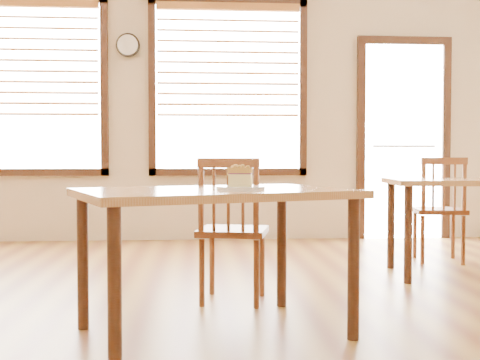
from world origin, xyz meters
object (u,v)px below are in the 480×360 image
object	(u,v)px
wall_clock	(128,45)
cafe_chair_main	(232,229)
cafe_table_main	(214,206)
cafe_chair_second	(440,209)
plate	(240,188)
cake_slice	(240,176)
cafe_table_second	(464,193)

from	to	relation	value
wall_clock	cafe_chair_main	distance (m)	3.52
wall_clock	cafe_table_main	world-z (taller)	wall_clock
wall_clock	cafe_table_main	xyz separation A→B (m)	(0.84, -3.61, -1.49)
cafe_chair_second	wall_clock	bearing A→B (deg)	-19.14
cafe_chair_main	plate	bearing A→B (deg)	101.68
wall_clock	cafe_chair_second	xyz separation A→B (m)	(2.87, -1.58, -1.68)
cafe_table_main	cake_slice	bearing A→B (deg)	-64.83
cake_slice	cafe_chair_second	bearing A→B (deg)	58.60
cafe_table_main	cafe_chair_main	bearing A→B (deg)	58.53
cafe_chair_second	cake_slice	xyz separation A→B (m)	(-1.91, -2.16, 0.35)
cafe_table_second	cafe_chair_second	distance (m)	0.65
wall_clock	cafe_table_main	distance (m)	3.99
cafe_table_second	cake_slice	bearing A→B (deg)	-133.40
wall_clock	plate	size ratio (longest dim) A/B	1.08
cafe_chair_second	cafe_table_second	bearing A→B (deg)	93.54
cafe_table_main	plate	world-z (taller)	plate
plate	cake_slice	xyz separation A→B (m)	(-0.00, 0.00, 0.06)
plate	cake_slice	distance (m)	0.06
cafe_table_main	cake_slice	distance (m)	0.24
cafe_chair_second	cafe_table_main	bearing A→B (deg)	54.58
cafe_table_second	plate	xyz separation A→B (m)	(-1.84, -1.54, 0.12)
cafe_table_main	cafe_chair_main	xyz separation A→B (m)	(0.13, 0.67, -0.20)
cafe_table_second	plate	distance (m)	2.40
cafe_chair_main	cafe_chair_second	distance (m)	2.34
cafe_table_second	plate	size ratio (longest dim) A/B	5.03
cafe_chair_main	cake_slice	size ratio (longest dim) A/B	6.87
wall_clock	cafe_table_second	xyz separation A→B (m)	(2.80, -2.20, -1.51)
plate	cafe_chair_main	bearing A→B (deg)	89.58
plate	cafe_table_second	bearing A→B (deg)	39.84
cafe_table_main	cafe_chair_main	size ratio (longest dim) A/B	1.70
cake_slice	plate	bearing A→B (deg)	-12.62
cafe_chair_second	cake_slice	size ratio (longest dim) A/B	6.92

